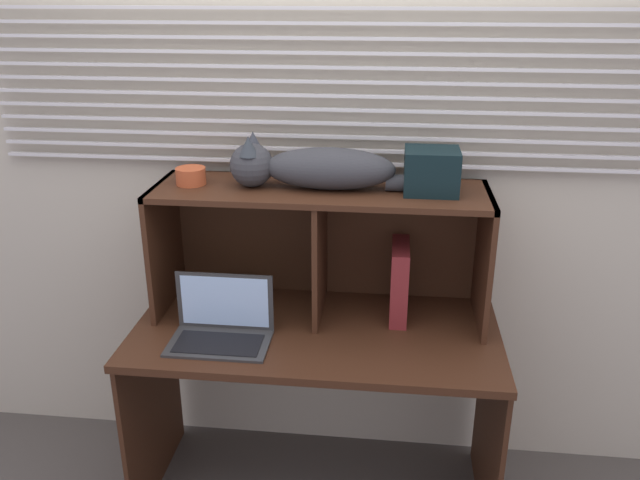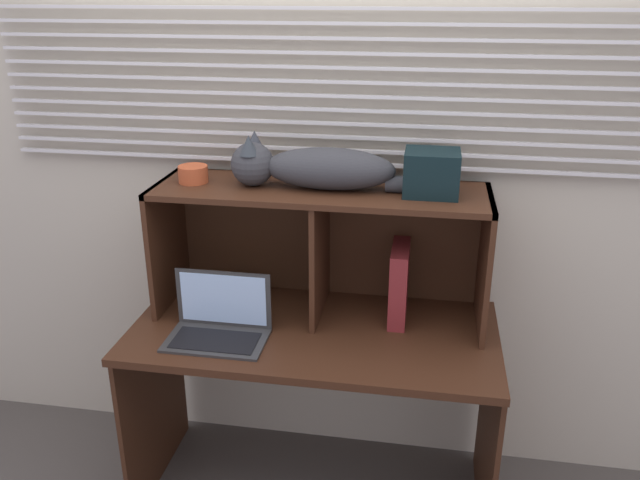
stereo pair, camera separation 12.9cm
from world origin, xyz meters
TOP-DOWN VIEW (x-y plane):
  - back_panel_with_blinds at (0.00, 0.55)m, footprint 4.40×0.08m
  - desk at (0.00, 0.17)m, footprint 1.37×0.67m
  - hutch_shelf_unit at (0.00, 0.35)m, footprint 1.24×0.38m
  - cat at (-0.03, 0.31)m, footprint 0.81×0.17m
  - laptop at (-0.33, 0.06)m, footprint 0.36×0.22m
  - binder_upright at (0.30, 0.31)m, footprint 0.06×0.23m
  - book_stack at (-0.35, 0.31)m, footprint 0.18×0.26m
  - small_basket at (-0.48, 0.31)m, footprint 0.11×0.11m
  - storage_box at (0.40, 0.31)m, footprint 0.19×0.17m

SIDE VIEW (x-z plane):
  - desk at x=0.00m, z-range 0.23..1.00m
  - book_stack at x=-0.35m, z-range 0.77..0.85m
  - laptop at x=-0.33m, z-range 0.71..0.94m
  - binder_upright at x=0.30m, z-range 0.77..1.07m
  - hutch_shelf_unit at x=0.00m, z-range 0.87..1.37m
  - back_panel_with_blinds at x=0.00m, z-range 0.01..2.51m
  - small_basket at x=-0.48m, z-range 1.28..1.34m
  - storage_box at x=0.40m, z-range 1.28..1.44m
  - cat at x=-0.03m, z-range 1.26..1.46m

